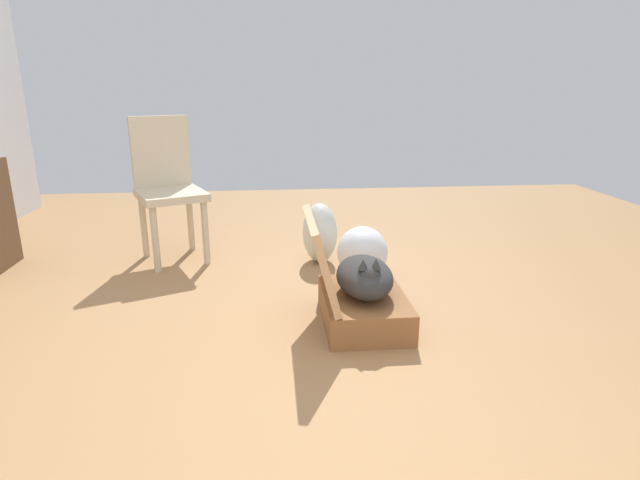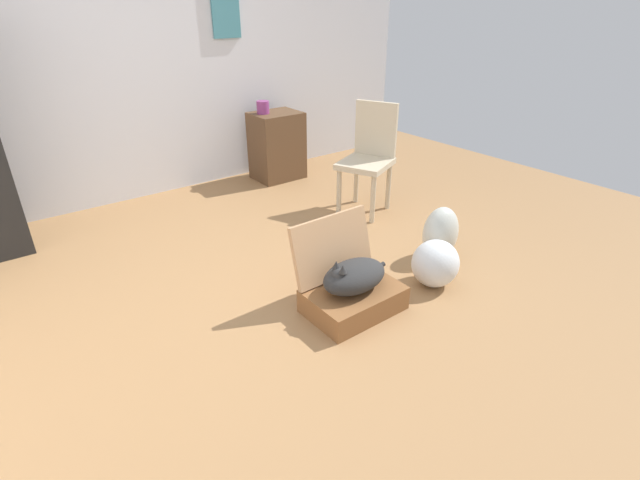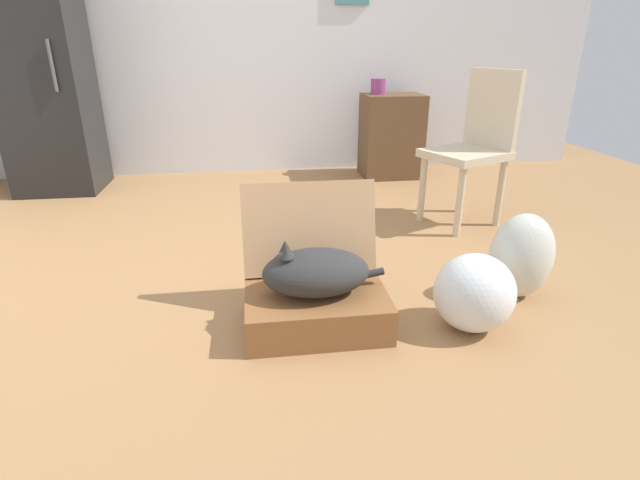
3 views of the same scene
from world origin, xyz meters
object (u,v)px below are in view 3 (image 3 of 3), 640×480
Objects in this scene: plastic_bag_white at (474,293)px; side_table at (391,136)px; plastic_bag_clear at (521,256)px; chair at (474,144)px; refrigerator at (44,76)px; vase_tall at (378,86)px; suitcase_base at (316,309)px; cat at (314,272)px.

side_table is at bearing 82.19° from plastic_bag_white.
plastic_bag_clear is 1.09m from chair.
plastic_bag_white is at bearing -45.48° from refrigerator.
suitcase_base is at bearing -109.40° from vase_tall.
plastic_bag_clear is at bearing -87.20° from vase_tall.
vase_tall is 1.35m from chair.
plastic_bag_clear reaches higher than suitcase_base.
vase_tall is (0.22, 2.55, 0.61)m from plastic_bag_white.
chair is at bearing 67.19° from plastic_bag_white.
side_table is 0.73× the size of chair.
refrigerator reaches higher than chair.
vase_tall is 0.13× the size of chair.
chair reaches higher than cat.
cat reaches higher than plastic_bag_white.
vase_tall is at bearing 70.60° from suitcase_base.
cat is 1.26× the size of plastic_bag_clear.
refrigerator is at bearing -178.08° from vase_tall.
side_table is at bearing 89.65° from plastic_bag_clear.
plastic_bag_white is at bearing -9.30° from cat.
plastic_bag_clear is 2.29m from side_table.
vase_tall is at bearing 169.97° from chair.
chair reaches higher than vase_tall.
cat reaches higher than suitcase_base.
chair is (2.96, -1.20, -0.36)m from refrigerator.
plastic_bag_white is (0.64, -0.11, 0.09)m from suitcase_base.
vase_tall is (2.64, 0.09, -0.11)m from refrigerator.
plastic_bag_clear is 0.42× the size of chair.
chair reaches higher than plastic_bag_white.
vase_tall is at bearing 85.12° from plastic_bag_white.
vase_tall reaches higher than suitcase_base.
vase_tall is at bearing 163.21° from side_table.
cat is 1.55× the size of plastic_bag_white.
side_table reaches higher than plastic_bag_clear.
side_table is (2.77, 0.05, -0.53)m from refrigerator.
plastic_bag_white is 0.19× the size of refrigerator.
suitcase_base is 1.43× the size of plastic_bag_clear.
refrigerator is 1.82× the size of chair.
refrigerator is at bearing 134.52° from plastic_bag_white.
cat is 2.61m from side_table.
suitcase_base is 0.33× the size of refrigerator.
plastic_bag_clear is 0.23× the size of refrigerator.
chair is at bearing 44.39° from cat.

